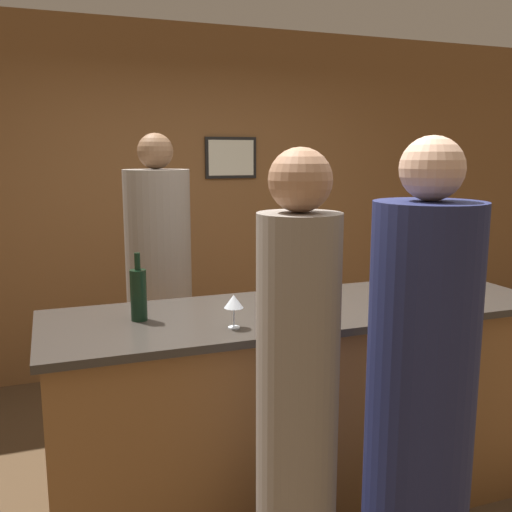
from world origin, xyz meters
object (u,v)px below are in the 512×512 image
guest_0 (297,420)px  guest_1 (419,410)px  wine_bottle_1 (139,294)px  wine_bottle_0 (447,284)px  bartender (160,303)px

guest_0 → guest_1: size_ratio=0.98×
guest_1 → wine_bottle_1: size_ratio=5.99×
guest_1 → wine_bottle_0: 0.90m
bartender → guest_1: 1.87m
wine_bottle_1 → bartender: bearing=74.1°
guest_0 → guest_1: guest_1 is taller
guest_0 → wine_bottle_1: size_ratio=5.86×
bartender → guest_1: bearing=109.6°
guest_1 → wine_bottle_0: guest_1 is taller
wine_bottle_0 → guest_0: bearing=-152.9°
bartender → wine_bottle_1: bearing=74.1°
guest_0 → guest_1: 0.47m
guest_0 → wine_bottle_0: (1.05, 0.54, 0.30)m
wine_bottle_1 → guest_0: bearing=-62.2°
bartender → wine_bottle_0: bearing=136.3°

